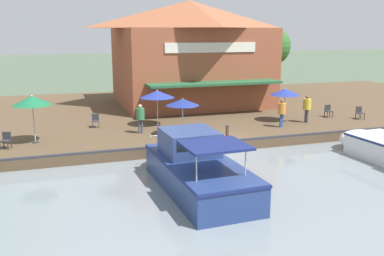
% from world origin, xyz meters
% --- Properties ---
extents(ground_plane, '(220.00, 220.00, 0.00)m').
position_xyz_m(ground_plane, '(0.00, 0.00, 0.00)').
color(ground_plane, '#4C5B47').
extents(quay_deck, '(22.00, 56.00, 0.60)m').
position_xyz_m(quay_deck, '(-11.00, 0.00, 0.30)').
color(quay_deck, brown).
rests_on(quay_deck, ground).
extents(quay_edge_fender, '(0.20, 50.40, 0.10)m').
position_xyz_m(quay_edge_fender, '(-0.10, 0.00, 0.65)').
color(quay_edge_fender, '#2D2D33').
rests_on(quay_edge_fender, quay_deck).
extents(waterfront_restaurant, '(12.03, 11.95, 8.30)m').
position_xyz_m(waterfront_restaurant, '(-13.14, 2.57, 4.82)').
color(waterfront_restaurant, brown).
rests_on(waterfront_restaurant, quay_deck).
extents(patio_umbrella_mid_patio_left, '(2.05, 2.05, 2.59)m').
position_xyz_m(patio_umbrella_mid_patio_left, '(-3.18, -9.41, 2.90)').
color(patio_umbrella_mid_patio_left, '#B7B7B7').
rests_on(patio_umbrella_mid_patio_left, quay_deck).
extents(patio_umbrella_by_entrance, '(2.17, 2.17, 2.29)m').
position_xyz_m(patio_umbrella_by_entrance, '(-5.32, -2.10, 2.62)').
color(patio_umbrella_by_entrance, '#B7B7B7').
rests_on(patio_umbrella_by_entrance, quay_deck).
extents(patio_umbrella_near_quay_edge, '(1.91, 1.91, 2.19)m').
position_xyz_m(patio_umbrella_near_quay_edge, '(-2.22, -1.37, 2.55)').
color(patio_umbrella_near_quay_edge, '#B7B7B7').
rests_on(patio_umbrella_near_quay_edge, quay_deck).
extents(patio_umbrella_back_row, '(1.95, 1.95, 2.23)m').
position_xyz_m(patio_umbrella_back_row, '(-4.01, 6.25, 2.57)').
color(patio_umbrella_back_row, '#B7B7B7').
rests_on(patio_umbrella_back_row, quay_deck).
extents(cafe_chair_beside_entrance, '(0.49, 0.49, 0.85)m').
position_xyz_m(cafe_chair_beside_entrance, '(-4.28, 9.91, 1.08)').
color(cafe_chair_beside_entrance, '#2D2D33').
rests_on(cafe_chair_beside_entrance, quay_deck).
extents(cafe_chair_far_corner_seat, '(0.48, 0.48, 0.85)m').
position_xyz_m(cafe_chair_far_corner_seat, '(-6.01, -5.92, 1.08)').
color(cafe_chair_far_corner_seat, '#2D2D33').
rests_on(cafe_chair_far_corner_seat, quay_deck).
extents(cafe_chair_under_first_umbrella, '(0.56, 0.56, 0.85)m').
position_xyz_m(cafe_chair_under_first_umbrella, '(-2.38, -10.78, 1.08)').
color(cafe_chair_under_first_umbrella, '#2D2D33').
rests_on(cafe_chair_under_first_umbrella, quay_deck).
extents(cafe_chair_back_row_seat, '(0.49, 0.49, 0.85)m').
position_xyz_m(cafe_chair_back_row_seat, '(-3.02, 11.53, 1.08)').
color(cafe_chair_back_row_seat, '#2D2D33').
rests_on(cafe_chair_back_row_seat, quay_deck).
extents(person_at_quay_edge, '(0.51, 0.51, 1.81)m').
position_xyz_m(person_at_quay_edge, '(-3.17, 7.44, 1.75)').
color(person_at_quay_edge, '#4C4C56').
rests_on(person_at_quay_edge, quay_deck).
extents(person_near_entrance, '(0.50, 0.50, 1.77)m').
position_xyz_m(person_near_entrance, '(-2.43, 5.15, 1.72)').
color(person_near_entrance, '#2D5193').
rests_on(person_near_entrance, quay_deck).
extents(person_mid_patio, '(0.49, 0.49, 1.73)m').
position_xyz_m(person_mid_patio, '(-3.54, -3.56, 1.69)').
color(person_mid_patio, '#4C4C56').
rests_on(person_mid_patio, quay_deck).
extents(motorboat_mid_row, '(8.04, 3.02, 2.37)m').
position_xyz_m(motorboat_mid_row, '(4.21, -2.90, 0.91)').
color(motorboat_mid_row, navy).
rests_on(motorboat_mid_row, river_water).
extents(mooring_post, '(0.22, 0.22, 0.85)m').
position_xyz_m(mooring_post, '(-0.35, 0.62, 1.04)').
color(mooring_post, '#473323').
rests_on(mooring_post, quay_deck).
extents(tree_upstream_bank, '(3.40, 3.23, 6.59)m').
position_xyz_m(tree_upstream_bank, '(-16.29, 3.67, 5.47)').
color(tree_upstream_bank, brown).
rests_on(tree_upstream_bank, quay_deck).
extents(tree_downstream_bank, '(4.03, 3.84, 6.29)m').
position_xyz_m(tree_downstream_bank, '(-18.79, 13.11, 4.86)').
color(tree_downstream_bank, brown).
rests_on(tree_downstream_bank, quay_deck).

